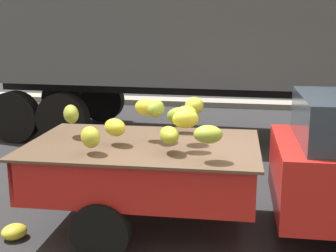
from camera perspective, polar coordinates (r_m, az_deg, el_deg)
ground at (r=5.63m, az=8.01°, el=-13.35°), size 220.00×220.00×0.00m
curb_strip at (r=13.92m, az=9.70°, el=2.75°), size 80.00×0.80×0.16m
pickup_truck at (r=5.39m, az=16.97°, el=-4.90°), size 4.82×1.92×1.70m
semi_trailer at (r=9.72m, az=9.37°, el=13.07°), size 12.05×2.83×3.95m
fallen_banana_bunch_near_tailgate at (r=5.74m, az=-18.68°, el=-12.42°), size 0.39×0.40×0.17m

